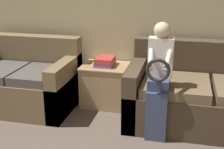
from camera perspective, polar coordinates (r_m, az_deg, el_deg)
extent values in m
cube|color=#C6B789|center=(4.17, 4.81, 12.12)|extent=(6.92, 0.06, 2.55)
cube|color=#473828|center=(3.83, 17.35, -5.74)|extent=(1.90, 0.99, 0.44)
cube|color=#473828|center=(4.05, 17.68, 2.52)|extent=(1.90, 0.20, 0.49)
cube|color=#473828|center=(3.80, 4.38, -3.06)|extent=(0.16, 0.99, 0.68)
cube|color=brown|center=(3.62, 11.63, -1.99)|extent=(0.74, 0.75, 0.11)
cube|color=brown|center=(4.29, -15.67, -2.89)|extent=(1.31, 0.93, 0.44)
cube|color=brown|center=(4.46, -13.96, 4.11)|extent=(1.31, 0.20, 0.45)
cube|color=brown|center=(4.01, -8.55, -2.17)|extent=(0.16, 0.93, 0.67)
cube|color=#514C47|center=(4.25, -19.58, 0.43)|extent=(0.47, 0.69, 0.11)
cube|color=#514C47|center=(4.00, -13.57, -0.06)|extent=(0.47, 0.69, 0.11)
cube|color=#384260|center=(3.35, 8.08, -7.60)|extent=(0.22, 0.10, 0.55)
cube|color=#384260|center=(3.35, 8.57, -1.50)|extent=(0.22, 0.28, 0.11)
cube|color=silver|center=(3.33, 8.90, 3.17)|extent=(0.26, 0.14, 0.42)
sphere|color=beige|center=(3.27, 9.15, 8.01)|extent=(0.17, 0.17, 0.17)
torus|color=black|center=(3.09, 8.40, 0.77)|extent=(0.24, 0.04, 0.24)
cylinder|color=silver|center=(3.20, 7.13, 3.20)|extent=(0.09, 0.31, 0.23)
cylinder|color=silver|center=(3.19, 10.30, 2.98)|extent=(0.09, 0.31, 0.23)
cube|color=tan|center=(4.18, -1.25, -1.91)|extent=(0.58, 0.50, 0.55)
cube|color=tan|center=(4.10, -1.28, 1.60)|extent=(0.60, 0.52, 0.02)
cube|color=#7A4284|center=(4.08, -1.29, 2.06)|extent=(0.23, 0.30, 0.05)
cube|color=#BC3833|center=(4.06, -1.26, 2.77)|extent=(0.22, 0.29, 0.06)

